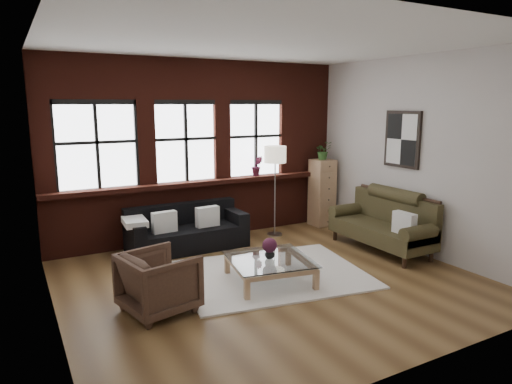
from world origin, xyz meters
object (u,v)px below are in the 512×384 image
vintage_settee (381,221)px  floor_lamp (275,187)px  drawer_chest (322,193)px  dark_sofa (187,228)px  vase (270,253)px  armchair (159,282)px  coffee_table (270,271)px

vintage_settee → floor_lamp: floor_lamp is taller
vintage_settee → drawer_chest: drawer_chest is taller
dark_sofa → drawer_chest: bearing=3.5°
dark_sofa → floor_lamp: floor_lamp is taller
vintage_settee → drawer_chest: size_ratio=1.42×
vintage_settee → vase: bearing=-172.0°
dark_sofa → floor_lamp: 1.81m
drawer_chest → floor_lamp: (-1.23, -0.19, 0.24)m
vintage_settee → armchair: (-3.95, -0.46, -0.14)m
dark_sofa → armchair: (-1.14, -2.10, 0.01)m
drawer_chest → vintage_settee: bearing=-94.4°
dark_sofa → vintage_settee: 3.26m
vase → floor_lamp: (1.27, 1.96, 0.49)m
vintage_settee → drawer_chest: (0.14, 1.81, 0.16)m
dark_sofa → vase: dark_sofa is taller
coffee_table → vase: size_ratio=7.29×
coffee_table → drawer_chest: drawer_chest is taller
dark_sofa → drawer_chest: (2.95, 0.18, 0.31)m
vase → drawer_chest: bearing=40.7°
dark_sofa → coffee_table: size_ratio=1.85×
dark_sofa → vase: size_ratio=13.48×
vintage_settee → drawer_chest: 1.83m
vintage_settee → vase: vintage_settee is taller
vintage_settee → floor_lamp: size_ratio=1.04×
vase → vintage_settee: bearing=8.0°
drawer_chest → coffee_table: bearing=-139.3°
dark_sofa → floor_lamp: size_ratio=1.09×
coffee_table → vintage_settee: bearing=8.0°
armchair → drawer_chest: 4.69m
coffee_table → dark_sofa: bearing=103.2°
armchair → floor_lamp: floor_lamp is taller
floor_lamp → vase: bearing=-122.9°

